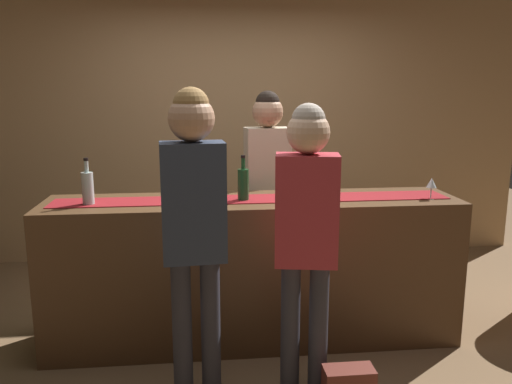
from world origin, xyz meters
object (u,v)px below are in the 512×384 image
object	(u,v)px
wine_bottle_green	(243,184)
customer_browsing	(194,211)
wine_glass_near_customer	(431,184)
wine_glass_mid_counter	(300,182)
bartender	(267,175)
wine_bottle_clear	(88,187)
customer_sipping	(306,221)

from	to	relation	value
wine_bottle_green	customer_browsing	distance (m)	0.71
wine_glass_near_customer	wine_glass_mid_counter	bearing A→B (deg)	169.51
wine_glass_near_customer	customer_browsing	distance (m)	1.67
wine_glass_near_customer	bartender	xyz separation A→B (m)	(-1.02, 0.70, -0.04)
wine_glass_near_customer	wine_glass_mid_counter	xyz separation A→B (m)	(-0.86, 0.16, 0.00)
wine_bottle_green	wine_bottle_clear	xyz separation A→B (m)	(-1.00, -0.02, 0.00)
bartender	customer_browsing	distance (m)	1.36
wine_glass_mid_counter	wine_glass_near_customer	bearing A→B (deg)	-10.49
customer_browsing	wine_bottle_clear	bearing A→B (deg)	133.58
wine_glass_near_customer	customer_sipping	xyz separation A→B (m)	(-0.97, -0.56, -0.08)
wine_bottle_green	wine_glass_mid_counter	bearing A→B (deg)	9.99
wine_bottle_green	customer_browsing	world-z (taller)	customer_browsing
bartender	wine_bottle_clear	bearing A→B (deg)	21.18
customer_browsing	customer_sipping	bearing A→B (deg)	-6.38
wine_glass_mid_counter	customer_sipping	distance (m)	0.73
customer_sipping	wine_glass_mid_counter	bearing A→B (deg)	91.69
wine_bottle_clear	bartender	world-z (taller)	bartender
wine_glass_near_customer	wine_glass_mid_counter	size ratio (longest dim) A/B	1.00
wine_glass_near_customer	bartender	world-z (taller)	bartender
wine_bottle_green	wine_glass_mid_counter	xyz separation A→B (m)	(0.40, 0.07, -0.01)
wine_glass_near_customer	wine_glass_mid_counter	world-z (taller)	same
wine_bottle_clear	wine_glass_near_customer	world-z (taller)	wine_bottle_clear
wine_bottle_green	wine_glass_near_customer	world-z (taller)	wine_bottle_green
wine_bottle_green	wine_glass_near_customer	bearing A→B (deg)	-4.06
wine_bottle_green	customer_browsing	xyz separation A→B (m)	(-0.32, -0.63, -0.03)
wine_glass_near_customer	wine_bottle_clear	bearing A→B (deg)	178.28
wine_bottle_green	wine_bottle_clear	size ratio (longest dim) A/B	1.00
wine_bottle_clear	customer_browsing	distance (m)	0.91
wine_glass_mid_counter	wine_bottle_clear	bearing A→B (deg)	-176.23
bartender	customer_browsing	world-z (taller)	customer_browsing
wine_glass_mid_counter	bartender	xyz separation A→B (m)	(-0.16, 0.54, -0.04)
wine_glass_mid_counter	customer_sipping	bearing A→B (deg)	-98.31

